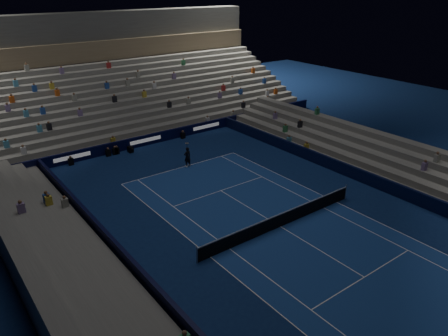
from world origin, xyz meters
TOP-DOWN VIEW (x-y plane):
  - ground at (0.00, 0.00)m, footprint 90.00×90.00m
  - court_surface at (0.00, 0.00)m, footprint 10.97×23.77m
  - sponsor_barrier_far at (0.00, 18.50)m, footprint 44.00×0.25m
  - sponsor_barrier_east at (9.70, 0.00)m, footprint 0.25×37.00m
  - sponsor_barrier_west at (-9.70, 0.00)m, footprint 0.25×37.00m
  - grandstand_main at (0.00, 27.90)m, footprint 44.00×15.20m
  - grandstand_east at (13.17, 0.00)m, footprint 5.00×37.00m
  - grandstand_west at (-13.17, 0.00)m, footprint 5.00×37.00m
  - tennis_net at (0.00, 0.00)m, footprint 12.90×0.10m
  - tennis_player at (0.50, 11.77)m, footprint 0.64×0.43m
  - broadcast_camera at (-1.92, 17.66)m, footprint 0.46×0.88m

SIDE VIEW (x-z plane):
  - ground at x=0.00m, z-range 0.00..0.00m
  - court_surface at x=0.00m, z-range 0.00..0.01m
  - broadcast_camera at x=-1.92m, z-range 0.01..0.56m
  - sponsor_barrier_far at x=0.00m, z-range 0.00..1.00m
  - sponsor_barrier_east at x=9.70m, z-range 0.00..1.00m
  - sponsor_barrier_west at x=-9.70m, z-range 0.00..1.00m
  - tennis_net at x=0.00m, z-range -0.05..1.05m
  - tennis_player at x=0.50m, z-range 0.00..1.71m
  - grandstand_east at x=13.17m, z-range -0.33..2.17m
  - grandstand_west at x=-13.17m, z-range -0.33..2.17m
  - grandstand_main at x=0.00m, z-range -2.22..8.98m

